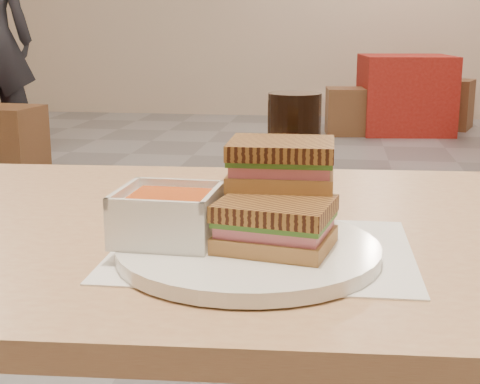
# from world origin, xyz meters

# --- Properties ---
(main_table) EXTENTS (1.24, 0.77, 0.75)m
(main_table) POSITION_xyz_m (-0.07, -1.88, 0.64)
(main_table) COLOR tan
(main_table) RESTS_ON ground
(tray_liner) EXTENTS (0.34, 0.26, 0.00)m
(tray_liner) POSITION_xyz_m (0.03, -1.99, 0.75)
(tray_liner) COLOR white
(tray_liner) RESTS_ON main_table
(plate) EXTENTS (0.28, 0.28, 0.02)m
(plate) POSITION_xyz_m (0.02, -2.02, 0.76)
(plate) COLOR white
(plate) RESTS_ON tray_liner
(soup_bowl) EXTENTS (0.11, 0.11, 0.06)m
(soup_bowl) POSITION_xyz_m (-0.07, -2.01, 0.79)
(soup_bowl) COLOR white
(soup_bowl) RESTS_ON plate
(panini_lower) EXTENTS (0.13, 0.12, 0.05)m
(panini_lower) POSITION_xyz_m (0.05, -2.03, 0.79)
(panini_lower) COLOR #A7703F
(panini_lower) RESTS_ON plate
(panini_upper) EXTENTS (0.12, 0.10, 0.05)m
(panini_upper) POSITION_xyz_m (0.05, -1.95, 0.84)
(panini_upper) COLOR #A7703F
(panini_upper) RESTS_ON panini_lower
(cola_glass) EXTENTS (0.07, 0.07, 0.16)m
(cola_glass) POSITION_xyz_m (0.05, -1.78, 0.83)
(cola_glass) COLOR black
(cola_glass) RESTS_ON main_table
(bg_table_2) EXTENTS (0.89, 0.89, 0.72)m
(bg_table_2) POSITION_xyz_m (0.73, 3.97, 0.36)
(bg_table_2) COLOR maroon
(bg_table_2) RESTS_ON ground
(bg_chair_0r) EXTENTS (0.44, 0.44, 0.45)m
(bg_chair_0r) POSITION_xyz_m (-2.13, 1.76, 0.22)
(bg_chair_0r) COLOR brown
(bg_chair_0r) RESTS_ON ground
(bg_chair_2l) EXTENTS (0.41, 0.41, 0.43)m
(bg_chair_2l) POSITION_xyz_m (0.20, 3.75, 0.21)
(bg_chair_2l) COLOR brown
(bg_chair_2l) RESTS_ON ground
(bg_chair_2r) EXTENTS (0.53, 0.53, 0.47)m
(bg_chair_2r) POSITION_xyz_m (1.18, 4.27, 0.24)
(bg_chair_2r) COLOR brown
(bg_chair_2r) RESTS_ON ground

